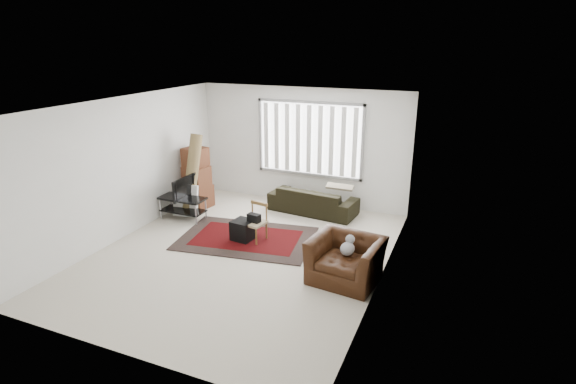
{
  "coord_description": "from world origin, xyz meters",
  "views": [
    {
      "loc": [
        3.61,
        -6.47,
        3.71
      ],
      "look_at": [
        0.62,
        0.69,
        1.05
      ],
      "focal_mm": 28.0,
      "sensor_mm": 36.0,
      "label": 1
    }
  ],
  "objects_px": {
    "moving_boxes": "(197,180)",
    "side_chair": "(255,220)",
    "tv_stand": "(183,203)",
    "sofa": "(313,196)",
    "armchair": "(346,257)"
  },
  "relations": [
    {
      "from": "armchair",
      "to": "sofa",
      "type": "bearing_deg",
      "value": 126.42
    },
    {
      "from": "moving_boxes",
      "to": "side_chair",
      "type": "distance_m",
      "value": 2.37
    },
    {
      "from": "sofa",
      "to": "side_chair",
      "type": "relative_size",
      "value": 2.64
    },
    {
      "from": "tv_stand",
      "to": "side_chair",
      "type": "relative_size",
      "value": 1.34
    },
    {
      "from": "sofa",
      "to": "side_chair",
      "type": "xyz_separation_m",
      "value": [
        -0.53,
        -1.84,
        0.04
      ]
    },
    {
      "from": "tv_stand",
      "to": "moving_boxes",
      "type": "distance_m",
      "value": 0.85
    },
    {
      "from": "moving_boxes",
      "to": "side_chair",
      "type": "relative_size",
      "value": 1.87
    },
    {
      "from": "moving_boxes",
      "to": "armchair",
      "type": "xyz_separation_m",
      "value": [
        4.08,
        -1.95,
        -0.24
      ]
    },
    {
      "from": "sofa",
      "to": "armchair",
      "type": "bearing_deg",
      "value": 125.38
    },
    {
      "from": "moving_boxes",
      "to": "side_chair",
      "type": "height_order",
      "value": "moving_boxes"
    },
    {
      "from": "moving_boxes",
      "to": "sofa",
      "type": "relative_size",
      "value": 0.71
    },
    {
      "from": "side_chair",
      "to": "armchair",
      "type": "xyz_separation_m",
      "value": [
        2.02,
        -0.79,
        -0.0
      ]
    },
    {
      "from": "tv_stand",
      "to": "side_chair",
      "type": "distance_m",
      "value": 1.95
    },
    {
      "from": "tv_stand",
      "to": "sofa",
      "type": "bearing_deg",
      "value": 31.04
    },
    {
      "from": "tv_stand",
      "to": "armchair",
      "type": "bearing_deg",
      "value": -16.36
    }
  ]
}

